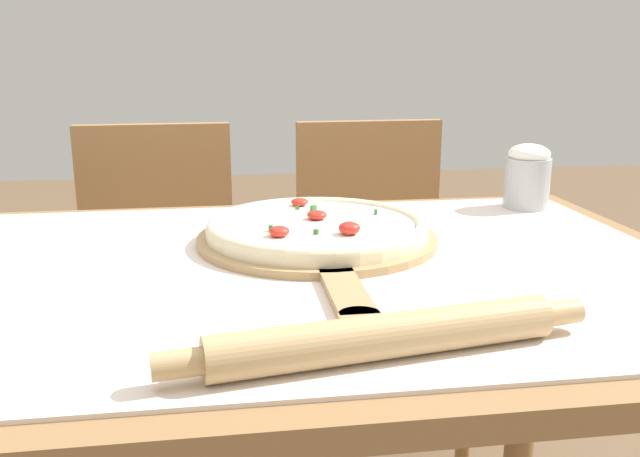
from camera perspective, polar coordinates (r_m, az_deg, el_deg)
dining_table at (r=0.99m, az=-1.37°, el=-10.26°), size 1.16×0.83×0.76m
towel_cloth at (r=0.95m, az=-1.42°, el=-3.18°), size 1.08×0.75×0.00m
pizza_peel at (r=1.03m, az=-0.10°, el=-1.12°), size 0.37×0.54×0.01m
pizza at (r=1.05m, az=-0.24°, el=0.14°), size 0.34×0.34×0.04m
rolling_pin at (r=0.66m, az=5.51°, el=-9.02°), size 0.44×0.10×0.04m
chair_left at (r=1.72m, az=-13.44°, el=-4.15°), size 0.41×0.41×0.88m
chair_right at (r=1.76m, az=4.68°, el=-3.41°), size 0.41×0.41×0.88m
flour_cup at (r=1.33m, az=17.08°, el=4.27°), size 0.08×0.08×0.12m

